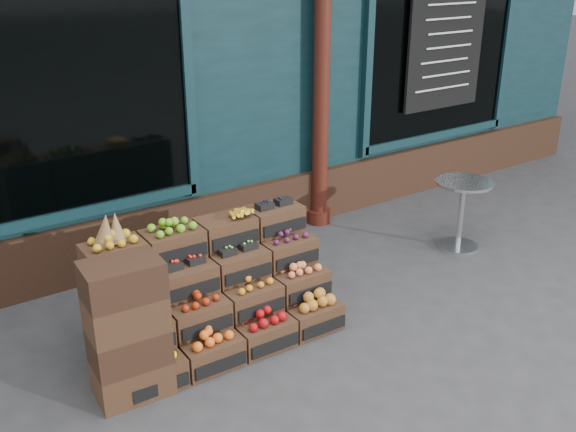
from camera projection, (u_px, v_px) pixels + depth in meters
ground at (355, 330)px, 5.38m from camera, size 60.00×60.00×0.00m
crate_display at (213, 295)px, 5.20m from camera, size 1.91×0.97×1.18m
spare_crates at (128, 330)px, 4.42m from camera, size 0.54×0.40×1.04m
bistro_table at (462, 207)px, 6.74m from camera, size 0.60×0.60×0.75m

